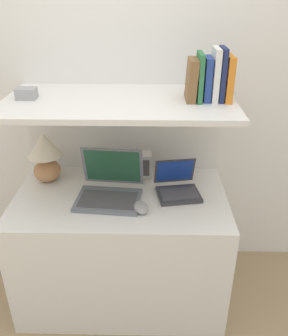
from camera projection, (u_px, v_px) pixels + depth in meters
ground_plane at (120, 335)px, 1.98m from camera, size 12.00×12.00×0.00m
wall_back at (123, 88)px, 2.09m from camera, size 6.00×0.05×2.40m
desk at (122, 246)px, 2.12m from camera, size 1.17×0.68×0.71m
back_riser at (125, 180)px, 2.33m from camera, size 1.17×0.04×1.20m
shelf at (119, 102)px, 1.79m from camera, size 1.17×0.61×0.03m
table_lamp at (45, 155)px, 2.04m from camera, size 0.19×0.19×0.30m
laptop_large at (110, 189)px, 1.92m from camera, size 0.37×0.34×0.25m
laptop_small at (177, 187)px, 1.97m from camera, size 0.26×0.26×0.18m
computer_mouse at (141, 207)px, 1.82m from camera, size 0.10×0.13×0.04m
router_box at (141, 165)px, 2.13m from camera, size 0.12×0.09×0.15m
book_orange at (228, 78)px, 1.72m from camera, size 0.03×0.16×0.22m
book_navy at (222, 74)px, 1.72m from camera, size 0.02×0.14×0.25m
book_white at (215, 75)px, 1.72m from camera, size 0.03×0.16×0.25m
book_blue at (207, 79)px, 1.73m from camera, size 0.03×0.13×0.21m
book_green at (200, 77)px, 1.72m from camera, size 0.02×0.17×0.23m
book_brown at (192, 80)px, 1.73m from camera, size 0.05×0.16×0.20m
shelf_gadget at (26, 93)px, 1.78m from camera, size 0.10×0.08×0.05m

